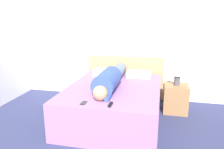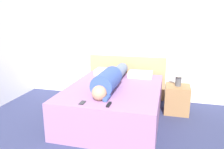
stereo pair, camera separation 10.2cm
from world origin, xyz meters
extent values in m
cube|color=white|center=(0.00, 3.34, 1.30)|extent=(5.80, 0.06, 2.60)
cube|color=#936699|center=(0.03, 2.17, 0.29)|extent=(1.52, 1.95, 0.59)
cube|color=tan|center=(0.03, 3.27, 0.46)|extent=(1.64, 0.04, 0.92)
cube|color=olive|center=(1.08, 2.73, 0.26)|extent=(0.44, 0.42, 0.52)
cylinder|color=#4C4C51|center=(1.08, 2.73, 0.61)|extent=(0.11, 0.11, 0.19)
cylinder|color=beige|center=(1.08, 2.73, 0.77)|extent=(0.19, 0.19, 0.14)
sphere|color=tan|center=(-0.03, 1.52, 0.70)|extent=(0.22, 0.22, 0.22)
cylinder|color=#334C99|center=(-0.03, 1.93, 0.75)|extent=(0.33, 0.69, 0.33)
cylinder|color=slate|center=(-0.03, 2.69, 0.70)|extent=(0.22, 0.82, 0.22)
cylinder|color=#334C99|center=(0.07, 1.57, 0.62)|extent=(0.07, 0.22, 0.07)
cube|color=silver|center=(-0.30, 2.92, 0.65)|extent=(0.48, 0.31, 0.12)
cube|color=silver|center=(0.37, 2.92, 0.64)|extent=(0.46, 0.31, 0.11)
cube|color=black|center=(0.15, 1.37, 0.60)|extent=(0.04, 0.15, 0.02)
cube|color=black|center=(-0.22, 1.36, 0.59)|extent=(0.06, 0.13, 0.01)
camera|label=1|loc=(0.77, -1.25, 1.71)|focal=35.00mm
camera|label=2|loc=(0.87, -1.23, 1.71)|focal=35.00mm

